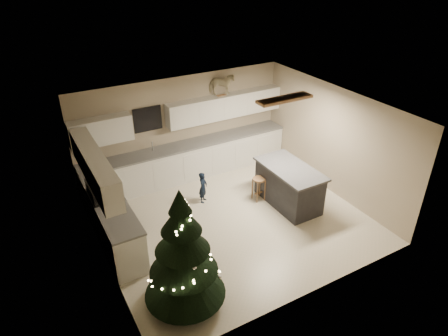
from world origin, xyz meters
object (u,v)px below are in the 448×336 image
at_px(island, 289,186).
at_px(christmas_tree, 183,260).
at_px(toddler, 203,187).
at_px(rocking_horse, 221,84).
at_px(bar_stool, 259,184).

bearing_deg(island, christmas_tree, -155.24).
bearing_deg(toddler, rocking_horse, 2.07).
height_order(island, rocking_horse, rocking_horse).
distance_m(island, rocking_horse, 3.03).
bearing_deg(island, toddler, 148.41).
height_order(island, christmas_tree, christmas_tree).
height_order(christmas_tree, rocking_horse, rocking_horse).
xyz_separation_m(christmas_tree, rocking_horse, (2.89, 3.92, 1.36)).
xyz_separation_m(bar_stool, rocking_horse, (0.07, 1.92, 1.85)).
height_order(bar_stool, rocking_horse, rocking_horse).
bearing_deg(island, bar_stool, 137.73).
distance_m(christmas_tree, toddler, 3.10).
bearing_deg(christmas_tree, island, 24.76).
relative_size(bar_stool, toddler, 0.75).
bearing_deg(bar_stool, island, -42.27).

